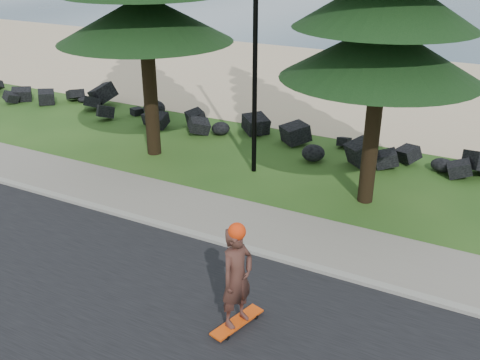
# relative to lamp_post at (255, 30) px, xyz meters

# --- Properties ---
(ground) EXTENTS (160.00, 160.00, 0.00)m
(ground) POSITION_rel_lamp_post_xyz_m (0.00, -3.20, -4.13)
(ground) COLOR #244C17
(ground) RESTS_ON ground
(road) EXTENTS (160.00, 7.00, 0.02)m
(road) POSITION_rel_lamp_post_xyz_m (0.00, -7.70, -4.12)
(road) COLOR black
(road) RESTS_ON ground
(kerb) EXTENTS (160.00, 0.20, 0.10)m
(kerb) POSITION_rel_lamp_post_xyz_m (0.00, -4.10, -4.08)
(kerb) COLOR #A19E91
(kerb) RESTS_ON ground
(sidewalk) EXTENTS (160.00, 2.00, 0.08)m
(sidewalk) POSITION_rel_lamp_post_xyz_m (0.00, -3.00, -4.09)
(sidewalk) COLOR gray
(sidewalk) RESTS_ON ground
(beach_sand) EXTENTS (160.00, 15.00, 0.01)m
(beach_sand) POSITION_rel_lamp_post_xyz_m (0.00, 11.30, -4.13)
(beach_sand) COLOR beige
(beach_sand) RESTS_ON ground
(ocean) EXTENTS (160.00, 58.00, 0.01)m
(ocean) POSITION_rel_lamp_post_xyz_m (0.00, 47.80, -4.13)
(ocean) COLOR #37576A
(ocean) RESTS_ON ground
(seawall_boulders) EXTENTS (60.00, 2.40, 1.10)m
(seawall_boulders) POSITION_rel_lamp_post_xyz_m (0.00, 2.40, -4.13)
(seawall_boulders) COLOR black
(seawall_boulders) RESTS_ON ground
(lamp_post) EXTENTS (0.25, 0.14, 8.14)m
(lamp_post) POSITION_rel_lamp_post_xyz_m (0.00, 0.00, 0.00)
(lamp_post) COLOR black
(lamp_post) RESTS_ON ground
(skateboarder) EXTENTS (0.62, 1.17, 2.11)m
(skateboarder) POSITION_rel_lamp_post_xyz_m (2.86, -6.45, -3.07)
(skateboarder) COLOR #F54F0E
(skateboarder) RESTS_ON ground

